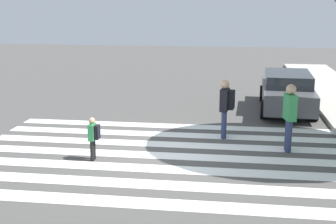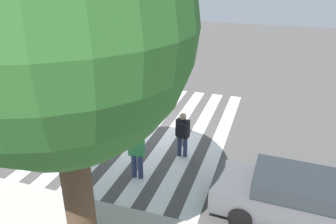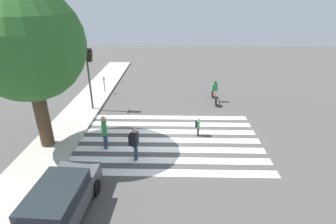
% 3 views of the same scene
% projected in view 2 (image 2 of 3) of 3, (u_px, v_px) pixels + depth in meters
% --- Properties ---
extents(ground_plane, '(60.00, 60.00, 0.00)m').
position_uv_depth(ground_plane, '(150.00, 129.00, 14.01)').
color(ground_plane, '#4C4947').
extents(crosswalk_stripes, '(6.48, 10.00, 0.01)m').
position_uv_depth(crosswalk_stripes, '(150.00, 129.00, 14.01)').
color(crosswalk_stripes, white).
rests_on(crosswalk_stripes, ground_plane).
extents(street_tree, '(5.28, 5.28, 8.04)m').
position_uv_depth(street_tree, '(55.00, 28.00, 5.95)').
color(street_tree, '#4C3826').
rests_on(street_tree, ground_plane).
extents(pedestrian_adult_tall_backpack, '(0.51, 0.44, 1.73)m').
position_uv_depth(pedestrian_adult_tall_backpack, '(183.00, 132.00, 11.60)').
color(pedestrian_adult_tall_backpack, navy).
rests_on(pedestrian_adult_tall_backpack, ground_plane).
extents(pedestrian_adult_yellow_jacket, '(0.31, 0.26, 1.12)m').
position_uv_depth(pedestrian_adult_yellow_jacket, '(151.00, 100.00, 15.28)').
color(pedestrian_adult_yellow_jacket, black).
rests_on(pedestrian_adult_yellow_jacket, ground_plane).
extents(pedestrian_adult_blue_shirt, '(0.54, 0.32, 1.83)m').
position_uv_depth(pedestrian_adult_blue_shirt, '(137.00, 150.00, 10.41)').
color(pedestrian_adult_blue_shirt, navy).
rests_on(pedestrian_adult_blue_shirt, ground_plane).
extents(cyclist_far_lane, '(2.43, 0.40, 1.64)m').
position_uv_depth(cyclist_far_lane, '(72.00, 75.00, 18.18)').
color(cyclist_far_lane, black).
rests_on(cyclist_far_lane, ground_plane).
extents(car_parked_far_curb, '(4.70, 2.05, 1.40)m').
position_uv_depth(car_parked_far_curb, '(301.00, 199.00, 8.70)').
color(car_parked_far_curb, '#4C4C51').
rests_on(car_parked_far_curb, ground_plane).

